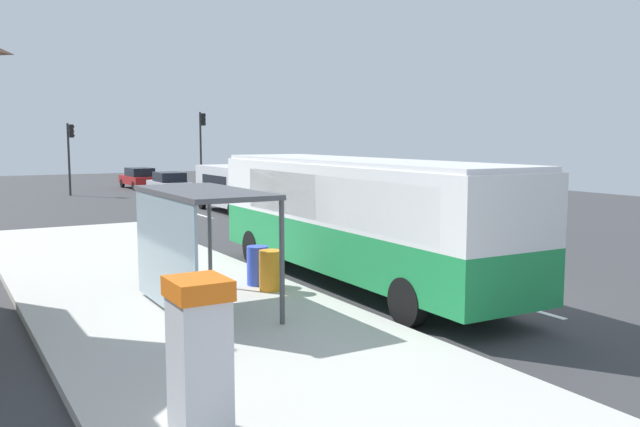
{
  "coord_description": "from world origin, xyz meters",
  "views": [
    {
      "loc": [
        -10.95,
        -11.16,
        3.76
      ],
      "look_at": [
        -1.0,
        5.85,
        1.5
      ],
      "focal_mm": 37.47,
      "sensor_mm": 36.0,
      "label": 1
    }
  ],
  "objects_px": {
    "white_van": "(233,185)",
    "bus_shelter": "(189,219)",
    "bus": "(355,213)",
    "ticket_machine": "(199,356)",
    "traffic_light_far_side": "(70,147)",
    "sedan_near": "(139,178)",
    "sedan_far": "(169,183)",
    "recycling_bin_blue": "(258,266)",
    "traffic_light_near_side": "(202,139)",
    "recycling_bin_orange": "(270,270)"
  },
  "relations": [
    {
      "from": "bus",
      "to": "bus_shelter",
      "type": "relative_size",
      "value": 2.76
    },
    {
      "from": "recycling_bin_orange",
      "to": "bus_shelter",
      "type": "xyz_separation_m",
      "value": [
        -2.21,
        -0.77,
        1.44
      ]
    },
    {
      "from": "white_van",
      "to": "sedan_near",
      "type": "distance_m",
      "value": 17.76
    },
    {
      "from": "sedan_far",
      "to": "traffic_light_far_side",
      "type": "relative_size",
      "value": 0.96
    },
    {
      "from": "sedan_far",
      "to": "traffic_light_near_side",
      "type": "bearing_deg",
      "value": 37.55
    },
    {
      "from": "ticket_machine",
      "to": "sedan_near",
      "type": "bearing_deg",
      "value": 75.69
    },
    {
      "from": "traffic_light_near_side",
      "to": "sedan_near",
      "type": "bearing_deg",
      "value": 124.88
    },
    {
      "from": "recycling_bin_blue",
      "to": "traffic_light_near_side",
      "type": "height_order",
      "value": "traffic_light_near_side"
    },
    {
      "from": "recycling_bin_blue",
      "to": "traffic_light_far_side",
      "type": "height_order",
      "value": "traffic_light_far_side"
    },
    {
      "from": "recycling_bin_orange",
      "to": "traffic_light_far_side",
      "type": "relative_size",
      "value": 0.2
    },
    {
      "from": "white_van",
      "to": "traffic_light_far_side",
      "type": "bearing_deg",
      "value": 110.76
    },
    {
      "from": "bus",
      "to": "recycling_bin_blue",
      "type": "bearing_deg",
      "value": 168.15
    },
    {
      "from": "traffic_light_far_side",
      "to": "sedan_near",
      "type": "bearing_deg",
      "value": 35.01
    },
    {
      "from": "bus",
      "to": "sedan_far",
      "type": "xyz_separation_m",
      "value": [
        4.01,
        27.88,
        -1.05
      ]
    },
    {
      "from": "ticket_machine",
      "to": "traffic_light_near_side",
      "type": "height_order",
      "value": "traffic_light_near_side"
    },
    {
      "from": "white_van",
      "to": "recycling_bin_orange",
      "type": "relative_size",
      "value": 5.48
    },
    {
      "from": "traffic_light_near_side",
      "to": "bus_shelter",
      "type": "xyz_separation_m",
      "value": [
        -11.91,
        -31.28,
        -1.51
      ]
    },
    {
      "from": "ticket_machine",
      "to": "recycling_bin_orange",
      "type": "bearing_deg",
      "value": 57.67
    },
    {
      "from": "traffic_light_near_side",
      "to": "traffic_light_far_side",
      "type": "bearing_deg",
      "value": 174.68
    },
    {
      "from": "sedan_far",
      "to": "bus",
      "type": "bearing_deg",
      "value": -98.18
    },
    {
      "from": "sedan_far",
      "to": "ticket_machine",
      "type": "relative_size",
      "value": 2.3
    },
    {
      "from": "sedan_far",
      "to": "bus_shelter",
      "type": "height_order",
      "value": "bus_shelter"
    },
    {
      "from": "bus",
      "to": "traffic_light_near_side",
      "type": "bearing_deg",
      "value": 76.64
    },
    {
      "from": "recycling_bin_blue",
      "to": "bus_shelter",
      "type": "height_order",
      "value": "bus_shelter"
    },
    {
      "from": "white_van",
      "to": "ticket_machine",
      "type": "xyz_separation_m",
      "value": [
        -10.51,
        -23.84,
        -0.17
      ]
    },
    {
      "from": "sedan_near",
      "to": "sedan_far",
      "type": "xyz_separation_m",
      "value": [
        -0.0,
        -7.04,
        0.0
      ]
    },
    {
      "from": "bus",
      "to": "traffic_light_near_side",
      "type": "distance_m",
      "value": 31.23
    },
    {
      "from": "white_van",
      "to": "bus_shelter",
      "type": "distance_m",
      "value": 20.07
    },
    {
      "from": "ticket_machine",
      "to": "traffic_light_far_side",
      "type": "relative_size",
      "value": 0.42
    },
    {
      "from": "ticket_machine",
      "to": "traffic_light_near_side",
      "type": "relative_size",
      "value": 0.35
    },
    {
      "from": "bus",
      "to": "bus_shelter",
      "type": "bearing_deg",
      "value": -168.65
    },
    {
      "from": "ticket_machine",
      "to": "traffic_light_near_side",
      "type": "bearing_deg",
      "value": 69.54
    },
    {
      "from": "sedan_near",
      "to": "ticket_machine",
      "type": "distance_m",
      "value": 42.93
    },
    {
      "from": "bus",
      "to": "recycling_bin_orange",
      "type": "distance_m",
      "value": 2.76
    },
    {
      "from": "sedan_near",
      "to": "bus_shelter",
      "type": "distance_m",
      "value": 36.93
    },
    {
      "from": "sedan_far",
      "to": "bus_shelter",
      "type": "distance_m",
      "value": 30.14
    },
    {
      "from": "white_van",
      "to": "traffic_light_near_side",
      "type": "bearing_deg",
      "value": 75.96
    },
    {
      "from": "bus_shelter",
      "to": "recycling_bin_blue",
      "type": "bearing_deg",
      "value": 33.53
    },
    {
      "from": "sedan_far",
      "to": "recycling_bin_orange",
      "type": "xyz_separation_m",
      "value": [
        -6.5,
        -28.06,
        -0.14
      ]
    },
    {
      "from": "white_van",
      "to": "traffic_light_far_side",
      "type": "height_order",
      "value": "traffic_light_far_side"
    },
    {
      "from": "white_van",
      "to": "traffic_light_near_side",
      "type": "distance_m",
      "value": 13.77
    },
    {
      "from": "bus",
      "to": "traffic_light_near_side",
      "type": "xyz_separation_m",
      "value": [
        7.21,
        30.34,
        1.77
      ]
    },
    {
      "from": "sedan_far",
      "to": "recycling_bin_orange",
      "type": "bearing_deg",
      "value": -103.04
    },
    {
      "from": "traffic_light_near_side",
      "to": "white_van",
      "type": "bearing_deg",
      "value": -104.04
    },
    {
      "from": "sedan_near",
      "to": "recycling_bin_blue",
      "type": "xyz_separation_m",
      "value": [
        -6.5,
        -34.4,
        -0.14
      ]
    },
    {
      "from": "sedan_near",
      "to": "traffic_light_near_side",
      "type": "distance_m",
      "value": 6.25
    },
    {
      "from": "sedan_near",
      "to": "recycling_bin_orange",
      "type": "height_order",
      "value": "sedan_near"
    },
    {
      "from": "white_van",
      "to": "traffic_light_near_side",
      "type": "xyz_separation_m",
      "value": [
        3.29,
        13.17,
        2.27
      ]
    },
    {
      "from": "bus",
      "to": "ticket_machine",
      "type": "xyz_separation_m",
      "value": [
        -6.6,
        -6.68,
        -0.67
      ]
    },
    {
      "from": "ticket_machine",
      "to": "bus_shelter",
      "type": "bearing_deg",
      "value": 71.66
    }
  ]
}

